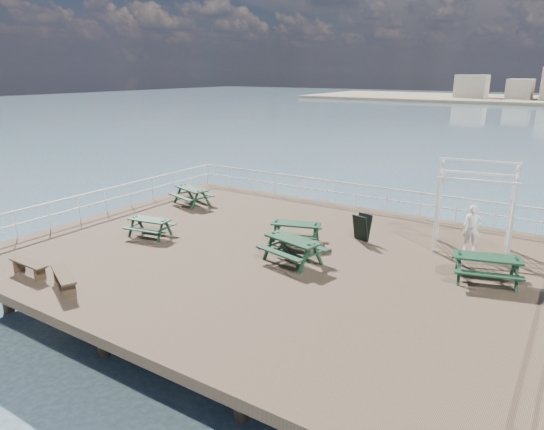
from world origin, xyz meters
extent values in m
cube|color=brown|center=(0.00, 0.00, -0.15)|extent=(18.00, 14.00, 0.30)
plane|color=#3D5966|center=(0.00, 40.00, -2.00)|extent=(300.00, 300.00, 0.00)
cube|color=beige|center=(-20.00, 132.00, 1.80)|extent=(8.00, 8.00, 6.00)
cube|color=beige|center=(-8.00, 132.00, 1.30)|extent=(6.00, 8.00, 5.00)
cylinder|color=brown|center=(-7.50, -5.50, -1.35)|extent=(0.36, 0.36, 2.10)
cylinder|color=brown|center=(-7.50, 5.50, -1.35)|extent=(0.36, 0.36, 2.10)
cylinder|color=brown|center=(7.50, 5.50, -1.35)|extent=(0.36, 0.36, 2.10)
cube|color=silver|center=(0.00, 6.85, 1.05)|extent=(17.70, 0.07, 0.07)
cube|color=silver|center=(0.00, 6.85, 0.55)|extent=(17.70, 0.05, 0.05)
cylinder|color=silver|center=(-8.85, 6.85, 0.55)|extent=(0.05, 0.05, 1.10)
cube|color=silver|center=(-8.85, 0.00, 1.05)|extent=(0.07, 13.70, 0.07)
cube|color=silver|center=(-8.85, 0.00, 0.55)|extent=(0.05, 13.70, 0.05)
cube|color=#12311B|center=(-6.65, 3.11, 0.74)|extent=(1.93, 1.20, 0.06)
cube|color=#12311B|center=(-6.48, 3.69, 0.45)|extent=(1.80, 0.77, 0.05)
cube|color=#12311B|center=(-6.83, 2.54, 0.45)|extent=(1.80, 0.77, 0.05)
cube|color=#12311B|center=(-7.37, 3.33, 0.43)|extent=(0.50, 1.41, 0.06)
cube|color=#12311B|center=(-5.93, 2.89, 0.43)|extent=(0.50, 1.41, 0.06)
cube|color=#12311B|center=(-7.29, 3.62, 0.38)|extent=(0.23, 0.52, 0.88)
cube|color=#12311B|center=(-7.46, 3.05, 0.38)|extent=(0.23, 0.52, 0.88)
cube|color=#12311B|center=(-5.85, 3.18, 0.38)|extent=(0.23, 0.52, 0.88)
cube|color=#12311B|center=(-6.02, 2.61, 0.38)|extent=(0.23, 0.52, 0.88)
cube|color=#12311B|center=(-6.65, 3.11, 0.25)|extent=(1.56, 0.55, 0.06)
cube|color=#12311B|center=(0.09, 1.20, 0.71)|extent=(1.86, 1.18, 0.06)
cube|color=#12311B|center=(-0.09, 1.75, 0.43)|extent=(1.73, 0.77, 0.05)
cube|color=#12311B|center=(0.26, 0.65, 0.43)|extent=(1.73, 0.77, 0.05)
cube|color=#12311B|center=(-0.60, 0.98, 0.42)|extent=(0.51, 1.36, 0.06)
cube|color=#12311B|center=(0.78, 1.43, 0.42)|extent=(0.51, 1.36, 0.06)
cube|color=#12311B|center=(-0.69, 1.25, 0.37)|extent=(0.23, 0.50, 0.85)
cube|color=#12311B|center=(-0.51, 0.70, 0.37)|extent=(0.23, 0.50, 0.85)
cube|color=#12311B|center=(0.69, 1.70, 0.37)|extent=(0.23, 0.50, 0.85)
cube|color=#12311B|center=(0.86, 1.15, 0.37)|extent=(0.23, 0.50, 0.85)
cube|color=#12311B|center=(0.09, 1.20, 0.24)|extent=(1.49, 0.55, 0.06)
cube|color=#12311B|center=(6.53, 1.31, 0.77)|extent=(1.99, 1.21, 0.06)
cube|color=#12311B|center=(6.36, 1.91, 0.47)|extent=(1.86, 0.77, 0.05)
cube|color=#12311B|center=(6.71, 0.71, 0.47)|extent=(1.86, 0.77, 0.05)
cube|color=#12311B|center=(5.79, 1.09, 0.45)|extent=(0.50, 1.47, 0.06)
cube|color=#12311B|center=(7.28, 1.52, 0.45)|extent=(0.50, 1.47, 0.06)
cube|color=#12311B|center=(5.70, 1.39, 0.39)|extent=(0.23, 0.54, 0.91)
cube|color=#12311B|center=(5.87, 0.80, 0.39)|extent=(0.23, 0.54, 0.91)
cube|color=#12311B|center=(7.19, 1.82, 0.39)|extent=(0.23, 0.54, 0.91)
cube|color=#12311B|center=(7.37, 1.23, 0.39)|extent=(0.23, 0.54, 0.91)
cube|color=#12311B|center=(6.53, 1.31, 0.26)|extent=(1.61, 0.54, 0.06)
cube|color=#12311B|center=(-4.92, -1.17, 0.64)|extent=(1.65, 0.87, 0.05)
cube|color=#12311B|center=(-5.01, -0.66, 0.39)|extent=(1.58, 0.48, 0.04)
cube|color=#12311B|center=(-4.83, -1.69, 0.39)|extent=(1.58, 0.48, 0.04)
cube|color=#12311B|center=(-5.56, -1.28, 0.37)|extent=(0.28, 1.26, 0.05)
cube|color=#12311B|center=(-4.27, -1.06, 0.37)|extent=(0.28, 1.26, 0.05)
cube|color=#12311B|center=(-5.61, -1.02, 0.33)|extent=(0.14, 0.46, 0.76)
cube|color=#12311B|center=(-5.52, -1.54, 0.33)|extent=(0.14, 0.46, 0.76)
cube|color=#12311B|center=(-4.32, -0.80, 0.33)|extent=(0.14, 0.46, 0.76)
cube|color=#12311B|center=(-4.23, -1.32, 0.33)|extent=(0.14, 0.46, 0.76)
cube|color=#12311B|center=(-4.92, -1.17, 0.22)|extent=(1.39, 0.30, 0.05)
cube|color=#12311B|center=(0.94, -0.48, 0.78)|extent=(2.02, 1.15, 0.06)
cube|color=#12311B|center=(1.08, 0.13, 0.48)|extent=(1.91, 0.69, 0.05)
cube|color=#12311B|center=(0.80, -1.10, 0.48)|extent=(1.91, 0.69, 0.05)
cube|color=#12311B|center=(0.17, -0.31, 0.45)|extent=(0.43, 1.51, 0.06)
cube|color=#12311B|center=(1.71, -0.66, 0.45)|extent=(0.43, 1.51, 0.06)
cube|color=#12311B|center=(0.24, 0.00, 0.40)|extent=(0.21, 0.55, 0.93)
cube|color=#12311B|center=(0.10, -0.61, 0.40)|extent=(0.21, 0.55, 0.93)
cube|color=#12311B|center=(1.78, -0.35, 0.40)|extent=(0.21, 0.55, 0.93)
cube|color=#12311B|center=(1.64, -0.97, 0.40)|extent=(0.21, 0.55, 0.93)
cube|color=#12311B|center=(0.94, -0.48, 0.26)|extent=(1.67, 0.46, 0.06)
cube|color=brown|center=(-3.53, -5.80, 0.46)|extent=(1.73, 1.08, 0.06)
cube|color=brown|center=(-4.11, -5.53, 0.21)|extent=(0.23, 0.37, 0.43)
cube|color=brown|center=(-2.94, -6.07, 0.21)|extent=(0.23, 0.37, 0.43)
cube|color=brown|center=(-5.27, -5.80, 0.42)|extent=(1.56, 0.42, 0.06)
cube|color=brown|center=(-5.86, -5.78, 0.19)|extent=(0.09, 0.33, 0.39)
cube|color=brown|center=(-4.69, -5.82, 0.19)|extent=(0.09, 0.33, 0.39)
cube|color=silver|center=(4.53, 3.05, 1.28)|extent=(0.11, 0.11, 2.55)
cube|color=silver|center=(4.31, 4.31, 1.28)|extent=(0.11, 0.11, 2.55)
cube|color=silver|center=(6.84, 3.44, 1.28)|extent=(0.11, 0.11, 2.55)
cube|color=silver|center=(6.62, 4.70, 1.28)|extent=(0.11, 0.11, 2.55)
cube|color=silver|center=(5.68, 3.24, 2.60)|extent=(2.53, 0.51, 0.09)
cube|color=silver|center=(5.47, 4.50, 2.60)|extent=(2.53, 0.51, 0.09)
cube|color=silver|center=(5.58, 3.87, 3.14)|extent=(2.53, 0.50, 0.07)
cube|color=black|center=(1.98, 2.63, 0.48)|extent=(0.65, 0.39, 0.99)
cube|color=black|center=(2.03, 2.83, 0.48)|extent=(0.65, 0.39, 0.99)
imported|color=white|center=(5.60, 3.76, 0.82)|extent=(0.65, 0.48, 1.63)
camera|label=1|loc=(8.40, -13.27, 6.05)|focal=32.00mm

